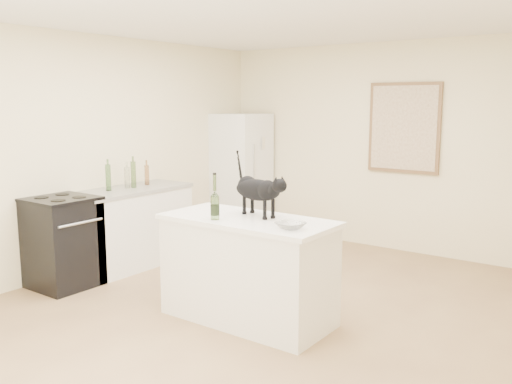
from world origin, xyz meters
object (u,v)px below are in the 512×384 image
object	(u,v)px
fridge	(241,174)
black_cat	(258,193)
wine_bottle	(215,199)
stove	(63,243)
glass_bowl	(290,226)

from	to	relation	value
fridge	black_cat	xyz separation A→B (m)	(2.07, -2.44, 0.25)
fridge	wine_bottle	distance (m)	3.34
stove	glass_bowl	size ratio (longest dim) A/B	4.08
black_cat	glass_bowl	bearing A→B (deg)	-10.09
stove	wine_bottle	world-z (taller)	wine_bottle
stove	black_cat	size ratio (longest dim) A/B	1.56
fridge	glass_bowl	bearing A→B (deg)	-46.32
black_cat	wine_bottle	distance (m)	0.38
fridge	wine_bottle	xyz separation A→B (m)	(1.87, -2.76, 0.22)
stove	glass_bowl	xyz separation A→B (m)	(2.56, 0.27, 0.48)
stove	wine_bottle	size ratio (longest dim) A/B	2.63
stove	wine_bottle	bearing A→B (deg)	5.83
black_cat	glass_bowl	distance (m)	0.58
black_cat	wine_bottle	world-z (taller)	black_cat
wine_bottle	black_cat	bearing A→B (deg)	57.90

